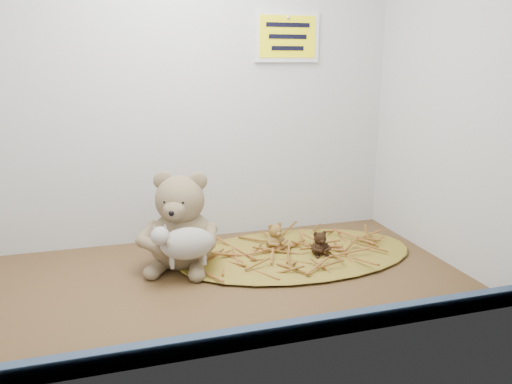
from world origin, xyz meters
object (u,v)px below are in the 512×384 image
object	(u,v)px
toy_lamb	(187,244)
main_teddy	(181,220)
mini_teddy_brown	(320,242)
mini_teddy_tan	(275,235)

from	to	relation	value
toy_lamb	main_teddy	bearing A→B (deg)	90.00
main_teddy	mini_teddy_brown	size ratio (longest dim) A/B	3.73
main_teddy	mini_teddy_brown	xyz separation A→B (cm)	(33.91, -5.13, -7.44)
mini_teddy_tan	main_teddy	bearing A→B (deg)	171.82
mini_teddy_tan	toy_lamb	bearing A→B (deg)	-169.57
main_teddy	mini_teddy_brown	bearing A→B (deg)	14.35
main_teddy	mini_teddy_tan	xyz separation A→B (cm)	(24.35, 1.84, -7.01)
mini_teddy_tan	mini_teddy_brown	xyz separation A→B (cm)	(9.56, -6.97, -0.43)
toy_lamb	mini_teddy_tan	world-z (taller)	toy_lamb
mini_teddy_tan	mini_teddy_brown	distance (cm)	11.84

